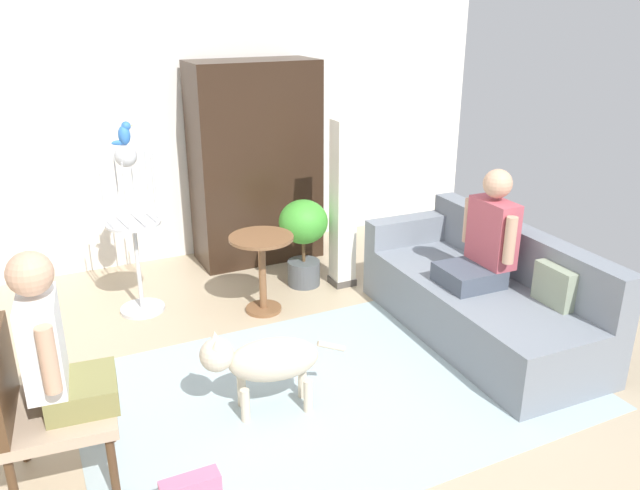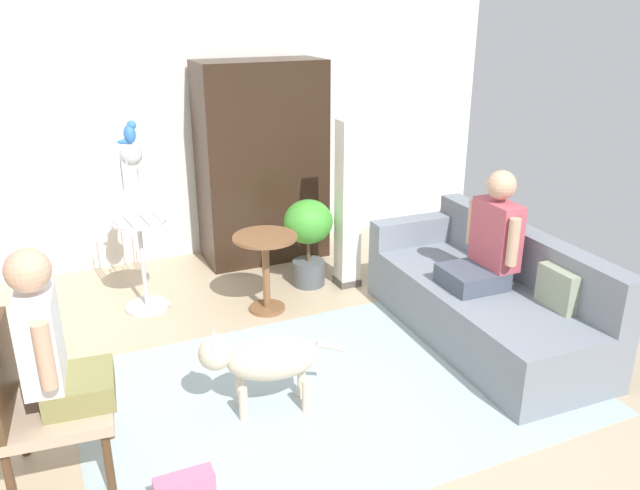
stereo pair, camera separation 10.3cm
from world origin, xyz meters
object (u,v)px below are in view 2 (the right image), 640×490
object	(u,v)px
round_end_table	(266,261)
potted_plant	(308,233)
armchair	(29,394)
person_on_couch	(489,242)
bird_cage_stand	(139,225)
column_lamp	(348,206)
couch	(485,299)
dog	(263,359)
parrot	(130,133)
armoire_cabinet	(262,163)
person_on_armchair	(50,342)

from	to	relation	value
round_end_table	potted_plant	xyz separation A→B (m)	(0.52, 0.33, 0.06)
armchair	person_on_couch	xyz separation A→B (m)	(3.09, 0.31, 0.24)
armchair	bird_cage_stand	size ratio (longest dim) A/B	0.65
round_end_table	column_lamp	world-z (taller)	column_lamp
round_end_table	column_lamp	size ratio (longest dim) A/B	0.44
couch	dog	size ratio (longest dim) A/B	2.36
bird_cage_stand	potted_plant	distance (m)	1.44
round_end_table	dog	size ratio (longest dim) A/B	0.74
round_end_table	parrot	bearing A→B (deg)	153.86
couch	parrot	xyz separation A→B (m)	(-2.27, 1.49, 1.17)
couch	armchair	distance (m)	3.16
parrot	couch	bearing A→B (deg)	-33.40
round_end_table	armoire_cabinet	xyz separation A→B (m)	(0.39, 1.16, 0.52)
column_lamp	bird_cage_stand	bearing A→B (deg)	171.91
person_on_armchair	parrot	size ratio (longest dim) A/B	4.93
couch	column_lamp	size ratio (longest dim) A/B	1.39
armchair	round_end_table	bearing A→B (deg)	38.29
dog	round_end_table	bearing A→B (deg)	69.48
person_on_couch	armchair	bearing A→B (deg)	-174.33
round_end_table	potted_plant	bearing A→B (deg)	32.51
person_on_couch	dog	distance (m)	1.87
bird_cage_stand	potted_plant	world-z (taller)	bird_cage_stand
dog	potted_plant	bearing A→B (deg)	58.30
round_end_table	dog	world-z (taller)	round_end_table
potted_plant	column_lamp	bearing A→B (deg)	-23.44
armchair	potted_plant	xyz separation A→B (m)	(2.28, 1.72, -0.03)
bird_cage_stand	column_lamp	xyz separation A→B (m)	(1.74, -0.25, 0.00)
potted_plant	parrot	bearing A→B (deg)	175.58
person_on_couch	round_end_table	size ratio (longest dim) A/B	1.30
bird_cage_stand	round_end_table	bearing A→B (deg)	-25.97
person_on_armchair	armchair	bearing A→B (deg)	174.08
couch	person_on_couch	size ratio (longest dim) A/B	2.43
column_lamp	armoire_cabinet	world-z (taller)	armoire_cabinet
couch	bird_cage_stand	bearing A→B (deg)	146.68
round_end_table	armoire_cabinet	distance (m)	1.33
person_on_armchair	bird_cage_stand	xyz separation A→B (m)	(0.72, 1.84, -0.07)
person_on_couch	person_on_armchair	size ratio (longest dim) A/B	0.99
round_end_table	parrot	xyz separation A→B (m)	(-0.89, 0.44, 1.03)
armoire_cabinet	person_on_armchair	bearing A→B (deg)	-128.24
potted_plant	armchair	bearing A→B (deg)	-142.95
person_on_couch	person_on_armchair	xyz separation A→B (m)	(-2.96, -0.32, 0.03)
couch	person_on_armchair	world-z (taller)	person_on_armchair
person_on_armchair	bird_cage_stand	world-z (taller)	bird_cage_stand
column_lamp	person_on_couch	bearing A→B (deg)	-68.78
column_lamp	armoire_cabinet	bearing A→B (deg)	114.47
person_on_couch	dog	world-z (taller)	person_on_couch
parrot	round_end_table	bearing A→B (deg)	-26.14
armchair	potted_plant	size ratio (longest dim) A/B	1.14
couch	dog	distance (m)	1.87
person_on_armchair	armoire_cabinet	xyz separation A→B (m)	(2.02, 2.56, 0.15)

